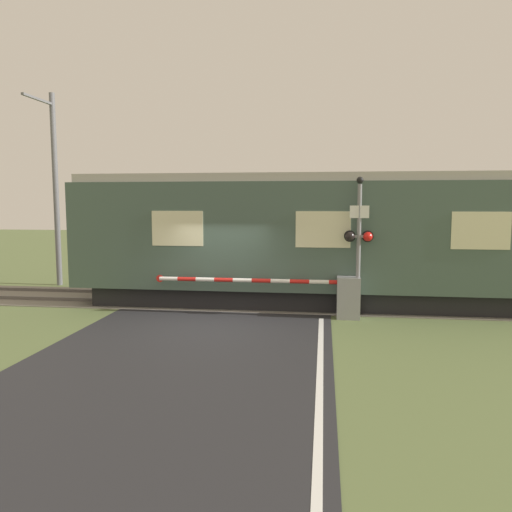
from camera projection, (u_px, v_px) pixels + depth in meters
The scene contains 6 objects.
ground_plane at pixel (211, 325), 12.49m from camera, with size 80.00×80.00×0.00m, color #5B6B3D.
track_bed at pixel (233, 301), 15.47m from camera, with size 36.00×3.20×0.13m.
train at pixel (323, 239), 14.89m from camera, with size 14.58×3.19×3.87m.
crossing_barrier at pixel (331, 295), 13.20m from camera, with size 5.55×0.44×1.11m.
signal_post at pixel (359, 239), 12.90m from camera, with size 0.75×0.26×3.72m.
catenary_pole at pixel (55, 187), 18.13m from camera, with size 0.20×1.90×6.96m.
Camera 1 is at (2.77, -11.96, 3.07)m, focal length 35.00 mm.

